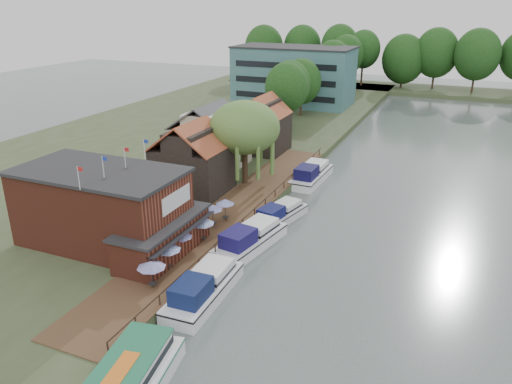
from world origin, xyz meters
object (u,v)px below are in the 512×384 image
at_px(umbrella_0, 152,274).
at_px(umbrella_1, 168,257).
at_px(umbrella_3, 202,230).
at_px(cruiser_0, 204,284).
at_px(cruiser_3, 312,172).
at_px(swan, 170,347).
at_px(cottage_a, 192,158).
at_px(cruiser_1, 250,236).
at_px(umbrella_2, 181,243).
at_px(willow, 245,143).
at_px(umbrella_5, 225,210).
at_px(hotel_block, 294,75).
at_px(umbrella_4, 213,216).
at_px(cruiser_2, 280,212).
at_px(cottage_c, 262,124).
at_px(cottage_b, 210,135).
at_px(pub, 119,210).

bearing_deg(umbrella_0, umbrella_1, 98.70).
height_order(umbrella_3, cruiser_0, umbrella_3).
xyz_separation_m(cruiser_3, swan, (1.25, -36.53, -1.10)).
xyz_separation_m(cottage_a, umbrella_0, (7.84, -20.16, -2.96)).
relative_size(umbrella_3, cruiser_1, 0.22).
xyz_separation_m(umbrella_2, umbrella_3, (0.39, 3.23, 0.00)).
bearing_deg(willow, umbrella_2, -82.40).
xyz_separation_m(umbrella_1, umbrella_5, (-0.03, 10.97, 0.00)).
bearing_deg(cruiser_0, hotel_block, 102.16).
bearing_deg(umbrella_4, umbrella_3, -79.19).
relative_size(hotel_block, cruiser_2, 2.77).
bearing_deg(cruiser_1, cottage_c, 119.84).
bearing_deg(umbrella_1, cruiser_2, 73.79).
relative_size(cottage_a, willow, 0.82).
bearing_deg(cruiser_3, umbrella_0, -94.14).
bearing_deg(cottage_c, cottage_b, -113.96).
relative_size(pub, swan, 45.45).
height_order(umbrella_5, swan, umbrella_5).
distance_m(umbrella_1, cruiser_0, 4.41).
bearing_deg(cruiser_2, umbrella_1, -93.79).
xyz_separation_m(pub, umbrella_1, (6.39, -2.20, -2.36)).
distance_m(hotel_block, cruiser_2, 61.26).
relative_size(cottage_b, umbrella_5, 4.04).
bearing_deg(umbrella_2, umbrella_3, 83.07).
xyz_separation_m(pub, swan, (11.40, -9.92, -4.43)).
bearing_deg(cruiser_0, umbrella_2, 137.05).
height_order(hotel_block, umbrella_0, hotel_block).
bearing_deg(umbrella_5, willow, 104.25).
distance_m(cruiser_0, cruiser_1, 9.53).
relative_size(willow, umbrella_5, 4.39).
bearing_deg(hotel_block, cottage_c, -77.80).
relative_size(cottage_c, umbrella_2, 3.58).
height_order(cottage_b, umbrella_5, cottage_b).
xyz_separation_m(cottage_b, umbrella_0, (10.84, -30.16, -2.96)).
xyz_separation_m(willow, umbrella_2, (2.62, -19.63, -3.93)).
distance_m(umbrella_0, cruiser_2, 18.64).
height_order(cottage_c, cruiser_2, cottage_c).
relative_size(cruiser_1, swan, 24.05).
bearing_deg(umbrella_4, willow, 100.29).
distance_m(cottage_b, cottage_c, 9.85).
bearing_deg(umbrella_3, cruiser_2, 65.44).
relative_size(cottage_c, umbrella_5, 3.58).
bearing_deg(cottage_c, cruiser_0, -74.34).
height_order(cottage_c, umbrella_0, cottage_c).
bearing_deg(cottage_a, willow, 48.01).
bearing_deg(willow, umbrella_0, -82.44).
relative_size(cottage_c, umbrella_1, 3.58).
height_order(willow, cruiser_3, willow).
relative_size(cottage_b, cottage_c, 1.13).
height_order(hotel_block, umbrella_4, hotel_block).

